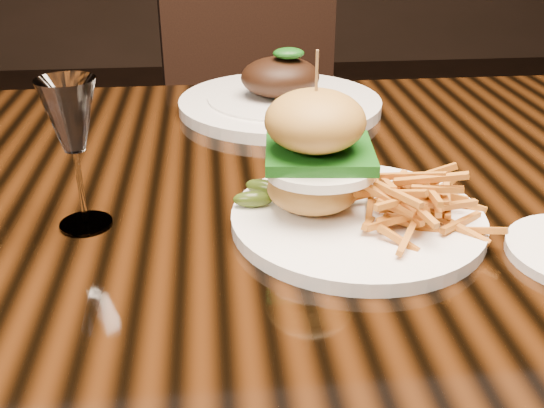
{
  "coord_description": "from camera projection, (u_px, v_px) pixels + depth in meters",
  "views": [
    {
      "loc": [
        -0.11,
        -0.68,
        1.07
      ],
      "look_at": [
        -0.06,
        -0.16,
        0.81
      ],
      "focal_mm": 42.0,
      "sensor_mm": 36.0,
      "label": 1
    }
  ],
  "objects": [
    {
      "name": "burger_plate",
      "position": [
        352.0,
        185.0,
        0.65
      ],
      "size": [
        0.27,
        0.27,
        0.18
      ],
      "rotation": [
        0.0,
        0.0,
        -0.31
      ],
      "color": "white",
      "rests_on": "dining_table"
    },
    {
      "name": "far_dish",
      "position": [
        280.0,
        98.0,
        1.01
      ],
      "size": [
        0.32,
        0.32,
        0.1
      ],
      "rotation": [
        0.0,
        0.0,
        -0.31
      ],
      "color": "white",
      "rests_on": "dining_table"
    },
    {
      "name": "dining_table",
      "position": [
        310.0,
        243.0,
        0.79
      ],
      "size": [
        1.6,
        0.9,
        0.75
      ],
      "color": "black",
      "rests_on": "ground"
    },
    {
      "name": "ramekin",
      "position": [
        318.0,
        158.0,
        0.8
      ],
      "size": [
        0.08,
        0.08,
        0.03
      ],
      "primitive_type": "cube",
      "rotation": [
        0.0,
        0.0,
        -0.18
      ],
      "color": "white",
      "rests_on": "dining_table"
    },
    {
      "name": "wine_glass",
      "position": [
        71.0,
        122.0,
        0.62
      ],
      "size": [
        0.06,
        0.06,
        0.16
      ],
      "color": "white",
      "rests_on": "dining_table"
    },
    {
      "name": "chair_far",
      "position": [
        261.0,
        115.0,
        1.64
      ],
      "size": [
        0.53,
        0.53,
        0.95
      ],
      "rotation": [
        0.0,
        0.0,
        0.16
      ],
      "color": "black",
      "rests_on": "ground"
    }
  ]
}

